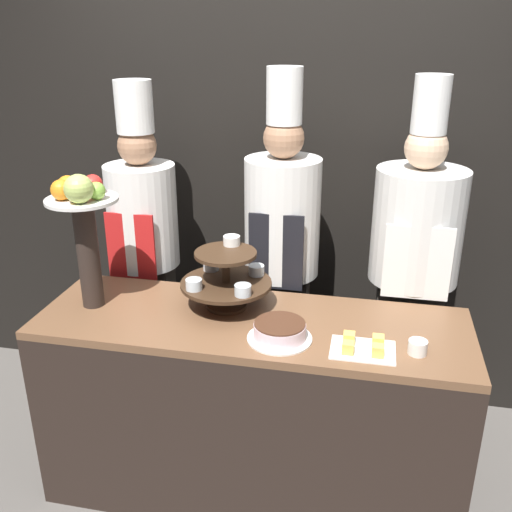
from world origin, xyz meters
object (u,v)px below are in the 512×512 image
(tiered_stand, at_px, (226,277))
(fruit_pedestal, at_px, (83,221))
(cake_round, at_px, (280,331))
(cup_white, at_px, (418,347))
(chef_left, at_px, (145,243))
(chef_center_left, at_px, (282,249))
(cake_square_tray, at_px, (363,347))
(chef_center_right, at_px, (413,264))

(tiered_stand, bearing_deg, fruit_pedestal, -169.10)
(tiered_stand, height_order, cake_round, tiered_stand)
(tiered_stand, height_order, cup_white, tiered_stand)
(fruit_pedestal, bearing_deg, chef_left, 86.44)
(chef_center_left, bearing_deg, cup_white, -46.00)
(chef_center_left, bearing_deg, cake_round, -81.14)
(cake_square_tray, bearing_deg, fruit_pedestal, 173.18)
(tiered_stand, xyz_separation_m, cake_round, (0.27, -0.23, -0.11))
(cake_round, relative_size, chef_center_right, 0.14)
(fruit_pedestal, relative_size, cake_round, 2.36)
(tiered_stand, xyz_separation_m, fruit_pedestal, (-0.58, -0.11, 0.25))
(chef_left, bearing_deg, tiered_stand, -37.33)
(tiered_stand, distance_m, cake_square_tray, 0.66)
(fruit_pedestal, distance_m, cake_round, 0.94)
(cup_white, xyz_separation_m, chef_center_right, (0.01, 0.65, 0.07))
(cake_round, xyz_separation_m, chef_center_left, (-0.10, 0.65, 0.09))
(fruit_pedestal, height_order, chef_center_right, chef_center_right)
(fruit_pedestal, distance_m, chef_center_left, 0.96)
(fruit_pedestal, bearing_deg, tiered_stand, 10.90)
(chef_left, bearing_deg, cake_round, -38.35)
(chef_left, relative_size, chef_center_left, 0.96)
(cake_round, relative_size, cake_square_tray, 1.05)
(cup_white, xyz_separation_m, cake_square_tray, (-0.20, -0.02, -0.01))
(chef_center_left, xyz_separation_m, chef_center_right, (0.63, 0.00, -0.03))
(chef_center_right, bearing_deg, cake_round, -129.21)
(cup_white, bearing_deg, chef_center_left, 134.00)
(fruit_pedestal, height_order, cup_white, fruit_pedestal)
(cup_white, bearing_deg, tiered_stand, 163.87)
(cup_white, relative_size, cake_square_tray, 0.29)
(tiered_stand, bearing_deg, chef_center_right, 27.39)
(fruit_pedestal, distance_m, cake_square_tray, 1.25)
(cake_round, height_order, cake_square_tray, cake_round)
(cake_square_tray, height_order, chef_left, chef_left)
(chef_left, bearing_deg, fruit_pedestal, -93.56)
(cake_square_tray, distance_m, chef_center_left, 0.80)
(fruit_pedestal, relative_size, chef_center_left, 0.32)
(chef_left, bearing_deg, cake_square_tray, -30.32)
(cake_round, height_order, chef_center_right, chef_center_right)
(cup_white, height_order, chef_center_left, chef_center_left)
(cake_square_tray, distance_m, chef_left, 1.33)
(cake_round, xyz_separation_m, cup_white, (0.52, 0.00, -0.01))
(tiered_stand, height_order, chef_center_left, chef_center_left)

